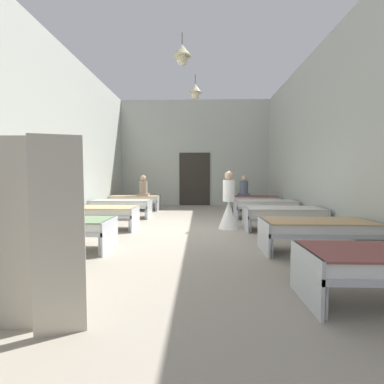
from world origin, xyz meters
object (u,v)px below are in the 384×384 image
Objects in this scene: bed_right_row_3 at (265,205)px; patient_seated_secondary at (244,188)px; bed_right_row_2 at (283,213)px; bed_right_row_4 at (253,199)px; nurse_near_aisle at (229,208)px; bed_left_row_2 at (99,212)px; bed_left_row_4 at (135,199)px; bed_left_row_1 at (59,226)px; privacy_screen at (11,235)px; bed_right_row_1 at (317,228)px; bed_left_row_3 at (121,204)px; patient_seated_primary at (143,188)px.

patient_seated_secondary is (-0.35, 1.96, 0.43)m from bed_right_row_3.
bed_right_row_2 is at bearing -84.81° from patient_seated_secondary.
nurse_near_aisle is (-1.33, -3.59, 0.09)m from bed_right_row_4.
bed_left_row_4 is (0.00, 3.80, 0.00)m from bed_left_row_2.
nurse_near_aisle is at bearing -110.33° from bed_right_row_4.
bed_right_row_2 is 3.90m from patient_seated_secondary.
bed_left_row_1 and bed_right_row_2 have the same top height.
privacy_screen reaches higher than patient_seated_secondary.
nurse_near_aisle is at bearing 170.82° from bed_right_row_2.
privacy_screen is at bearing -83.42° from bed_left_row_4.
bed_right_row_1 is 1.00× the size of bed_left_row_4.
bed_left_row_1 is 3.80m from bed_left_row_3.
patient_seated_secondary reaches higher than bed_left_row_3.
bed_right_row_4 is 3.82m from nurse_near_aisle.
privacy_screen is (0.60, -8.16, -0.02)m from patient_seated_primary.
bed_right_row_2 is at bearing 22.33° from bed_left_row_1.
bed_left_row_3 is (0.00, 1.90, 0.00)m from bed_left_row_2.
bed_right_row_3 is at bearing -90.00° from bed_right_row_4.
bed_right_row_4 is 2.38× the size of patient_seated_primary.
bed_right_row_2 is (4.62, 0.00, 0.00)m from bed_left_row_2.
nurse_near_aisle reaches higher than bed_left_row_4.
privacy_screen reaches higher than bed_left_row_1.
bed_right_row_4 is at bearing 0.00° from bed_left_row_4.
bed_left_row_4 is 1.12× the size of privacy_screen.
bed_right_row_1 is 7.34m from bed_left_row_4.
nurse_near_aisle is (-1.33, 0.21, 0.09)m from bed_right_row_2.
nurse_near_aisle is (3.30, -1.69, 0.09)m from bed_left_row_3.
privacy_screen is (-3.67, -4.44, 0.41)m from bed_right_row_2.
nurse_near_aisle is (3.30, 2.11, 0.09)m from bed_left_row_1.
nurse_near_aisle reaches higher than bed_left_row_2.
bed_right_row_2 is at bearing -39.41° from bed_left_row_4.
nurse_near_aisle reaches higher than bed_left_row_3.
nurse_near_aisle is (3.30, -3.59, 0.09)m from bed_left_row_4.
bed_right_row_3 is 4.67m from patient_seated_primary.
bed_right_row_3 is at bearing 39.41° from bed_left_row_1.
patient_seated_primary is (0.35, -0.07, 0.43)m from bed_left_row_4.
bed_right_row_1 is 2.38× the size of patient_seated_primary.
patient_seated_secondary reaches higher than bed_left_row_1.
bed_right_row_4 is 4.30m from patient_seated_primary.
bed_left_row_1 is at bearing -129.05° from bed_right_row_4.
bed_left_row_2 and bed_left_row_3 have the same top height.
bed_right_row_1 is 5.70m from bed_right_row_4.
bed_left_row_3 is 1.00× the size of bed_right_row_4.
bed_right_row_2 is 1.28× the size of nurse_near_aisle.
patient_seated_secondary reaches higher than bed_right_row_2.
bed_right_row_3 is 1.28× the size of nurse_near_aisle.
patient_seated_secondary is at bearing 93.48° from bed_right_row_1.
bed_left_row_2 is at bearing 180.00° from bed_right_row_2.
bed_right_row_2 is 1.12× the size of privacy_screen.
bed_right_row_4 is at bearing 50.95° from bed_left_row_1.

